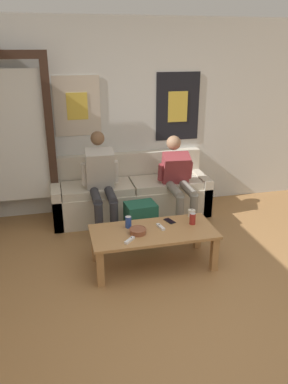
# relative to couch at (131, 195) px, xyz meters

# --- Properties ---
(ground_plane) EXTENTS (18.00, 18.00, 0.00)m
(ground_plane) POSITION_rel_couch_xyz_m (0.17, -2.37, -0.29)
(ground_plane) COLOR #9E7042
(wall_back) EXTENTS (10.00, 0.07, 2.55)m
(wall_back) POSITION_rel_couch_xyz_m (0.17, 0.34, 0.99)
(wall_back) COLOR silver
(wall_back) RESTS_ON ground_plane
(door_frame) EXTENTS (1.00, 0.10, 2.15)m
(door_frame) POSITION_rel_couch_xyz_m (-1.45, 0.12, 0.91)
(door_frame) COLOR #382319
(door_frame) RESTS_ON ground_plane
(couch) EXTENTS (2.10, 0.68, 0.81)m
(couch) POSITION_rel_couch_xyz_m (0.00, 0.00, 0.00)
(couch) COLOR beige
(couch) RESTS_ON ground_plane
(coffee_table) EXTENTS (1.29, 0.59, 0.41)m
(coffee_table) POSITION_rel_couch_xyz_m (-0.03, -1.32, 0.06)
(coffee_table) COLOR #B27F4C
(coffee_table) RESTS_ON ground_plane
(person_seated_adult) EXTENTS (0.47, 0.85, 1.22)m
(person_seated_adult) POSITION_rel_couch_xyz_m (-0.44, -0.35, 0.37)
(person_seated_adult) COLOR #2D2D33
(person_seated_adult) RESTS_ON ground_plane
(person_seated_teen) EXTENTS (0.47, 0.88, 1.11)m
(person_seated_teen) POSITION_rel_couch_xyz_m (0.55, -0.36, 0.32)
(person_seated_teen) COLOR gray
(person_seated_teen) RESTS_ON ground_plane
(backpack) EXTENTS (0.38, 0.34, 0.45)m
(backpack) POSITION_rel_couch_xyz_m (-0.02, -0.71, -0.07)
(backpack) COLOR #1E5642
(backpack) RESTS_ON ground_plane
(ceramic_bowl) EXTENTS (0.18, 0.18, 0.06)m
(ceramic_bowl) POSITION_rel_couch_xyz_m (-0.20, -1.35, 0.15)
(ceramic_bowl) COLOR brown
(ceramic_bowl) RESTS_ON coffee_table
(pillar_candle) EXTENTS (0.08, 0.08, 0.09)m
(pillar_candle) POSITION_rel_couch_xyz_m (0.47, -1.09, 0.16)
(pillar_candle) COLOR silver
(pillar_candle) RESTS_ON coffee_table
(drink_can_blue) EXTENTS (0.07, 0.07, 0.12)m
(drink_can_blue) POSITION_rel_couch_xyz_m (-0.27, -1.19, 0.18)
(drink_can_blue) COLOR #28479E
(drink_can_blue) RESTS_ON coffee_table
(drink_can_red) EXTENTS (0.07, 0.07, 0.12)m
(drink_can_red) POSITION_rel_couch_xyz_m (0.42, -1.27, 0.18)
(drink_can_red) COLOR maroon
(drink_can_red) RESTS_ON coffee_table
(game_controller_near_left) EXTENTS (0.06, 0.15, 0.03)m
(game_controller_near_left) POSITION_rel_couch_xyz_m (0.06, -1.28, 0.13)
(game_controller_near_left) COLOR white
(game_controller_near_left) RESTS_ON coffee_table
(game_controller_near_right) EXTENTS (0.12, 0.13, 0.03)m
(game_controller_near_right) POSITION_rel_couch_xyz_m (-0.32, -1.49, 0.13)
(game_controller_near_right) COLOR white
(game_controller_near_right) RESTS_ON coffee_table
(cell_phone) EXTENTS (0.11, 0.15, 0.01)m
(cell_phone) POSITION_rel_couch_xyz_m (0.20, -1.16, 0.13)
(cell_phone) COLOR black
(cell_phone) RESTS_ON coffee_table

